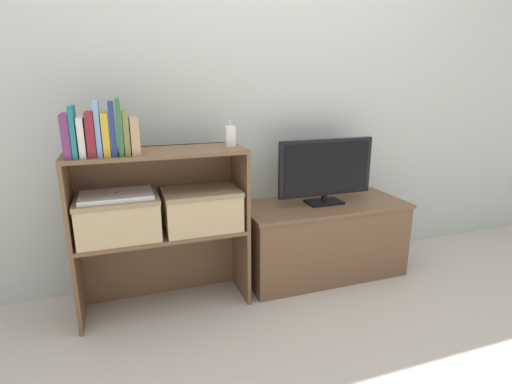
# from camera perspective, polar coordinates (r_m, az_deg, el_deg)

# --- Properties ---
(ground_plane) EXTENTS (16.00, 16.00, 0.00)m
(ground_plane) POSITION_cam_1_polar(r_m,az_deg,el_deg) (2.35, 1.34, -15.41)
(ground_plane) COLOR #BCB2A3
(wall_back) EXTENTS (10.00, 0.05, 2.40)m
(wall_back) POSITION_cam_1_polar(r_m,az_deg,el_deg) (2.46, -2.54, 15.37)
(wall_back) COLOR #B2BCB2
(wall_back) RESTS_ON ground_plane
(tv_stand) EXTENTS (1.02, 0.46, 0.47)m
(tv_stand) POSITION_cam_1_polar(r_m,az_deg,el_deg) (2.60, 9.45, -6.55)
(tv_stand) COLOR brown
(tv_stand) RESTS_ON ground_plane
(tv) EXTENTS (0.61, 0.14, 0.40)m
(tv) POSITION_cam_1_polar(r_m,az_deg,el_deg) (2.47, 9.93, 3.19)
(tv) COLOR black
(tv) RESTS_ON tv_stand
(bookshelf_lower_tier) EXTENTS (0.89, 0.32, 0.44)m
(bookshelf_lower_tier) POSITION_cam_1_polar(r_m,az_deg,el_deg) (2.30, -13.16, -8.62)
(bookshelf_lower_tier) COLOR brown
(bookshelf_lower_tier) RESTS_ON ground_plane
(bookshelf_upper_tier) EXTENTS (0.89, 0.32, 0.44)m
(bookshelf_upper_tier) POSITION_cam_1_polar(r_m,az_deg,el_deg) (2.17, -13.87, 1.97)
(bookshelf_upper_tier) COLOR brown
(bookshelf_upper_tier) RESTS_ON bookshelf_lower_tier
(book_plum) EXTENTS (0.04, 0.15, 0.20)m
(book_plum) POSITION_cam_1_polar(r_m,az_deg,el_deg) (2.01, -25.41, 7.28)
(book_plum) COLOR #6B2D66
(book_plum) RESTS_ON bookshelf_upper_tier
(book_teal) EXTENTS (0.02, 0.16, 0.23)m
(book_teal) POSITION_cam_1_polar(r_m,az_deg,el_deg) (2.01, -24.59, 7.86)
(book_teal) COLOR #1E7075
(book_teal) RESTS_ON bookshelf_upper_tier
(book_ivory) EXTENTS (0.03, 0.13, 0.18)m
(book_ivory) POSITION_cam_1_polar(r_m,az_deg,el_deg) (2.01, -23.64, 7.20)
(book_ivory) COLOR silver
(book_ivory) RESTS_ON bookshelf_upper_tier
(book_maroon) EXTENTS (0.04, 0.15, 0.20)m
(book_maroon) POSITION_cam_1_polar(r_m,az_deg,el_deg) (2.00, -22.53, 7.65)
(book_maroon) COLOR maroon
(book_maroon) RESTS_ON bookshelf_upper_tier
(book_skyblue) EXTENTS (0.02, 0.13, 0.25)m
(book_skyblue) POSITION_cam_1_polar(r_m,az_deg,el_deg) (2.00, -21.67, 8.40)
(book_skyblue) COLOR #709ECC
(book_skyblue) RESTS_ON bookshelf_upper_tier
(book_mustard) EXTENTS (0.03, 0.13, 0.20)m
(book_mustard) POSITION_cam_1_polar(r_m,az_deg,el_deg) (2.00, -20.68, 7.76)
(book_mustard) COLOR gold
(book_mustard) RESTS_ON bookshelf_upper_tier
(book_navy) EXTENTS (0.02, 0.14, 0.25)m
(book_navy) POSITION_cam_1_polar(r_m,az_deg,el_deg) (2.00, -19.81, 8.55)
(book_navy) COLOR navy
(book_navy) RESTS_ON bookshelf_upper_tier
(book_forest) EXTENTS (0.02, 0.16, 0.26)m
(book_forest) POSITION_cam_1_polar(r_m,az_deg,el_deg) (2.00, -18.98, 8.80)
(book_forest) COLOR #286638
(book_forest) RESTS_ON bookshelf_upper_tier
(book_olive) EXTENTS (0.03, 0.14, 0.20)m
(book_olive) POSITION_cam_1_polar(r_m,az_deg,el_deg) (2.00, -18.09, 8.08)
(book_olive) COLOR olive
(book_olive) RESTS_ON bookshelf_upper_tier
(book_tan) EXTENTS (0.04, 0.15, 0.17)m
(book_tan) POSITION_cam_1_polar(r_m,az_deg,el_deg) (2.00, -16.97, 7.70)
(book_tan) COLOR tan
(book_tan) RESTS_ON bookshelf_upper_tier
(baby_monitor) EXTENTS (0.05, 0.03, 0.14)m
(baby_monitor) POSITION_cam_1_polar(r_m,az_deg,el_deg) (2.14, -3.68, 7.98)
(baby_monitor) COLOR white
(baby_monitor) RESTS_ON bookshelf_upper_tier
(storage_basket_left) EXTENTS (0.40, 0.29, 0.22)m
(storage_basket_left) POSITION_cam_1_polar(r_m,az_deg,el_deg) (2.13, -19.07, -3.21)
(storage_basket_left) COLOR tan
(storage_basket_left) RESTS_ON bookshelf_lower_tier
(storage_basket_right) EXTENTS (0.40, 0.29, 0.22)m
(storage_basket_right) POSITION_cam_1_polar(r_m,az_deg,el_deg) (2.17, -7.80, -2.14)
(storage_basket_right) COLOR tan
(storage_basket_right) RESTS_ON bookshelf_lower_tier
(laptop) EXTENTS (0.35, 0.23, 0.02)m
(laptop) POSITION_cam_1_polar(r_m,az_deg,el_deg) (2.10, -19.33, -0.42)
(laptop) COLOR white
(laptop) RESTS_ON storage_basket_left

